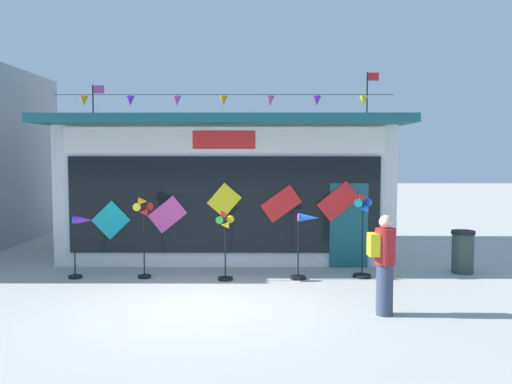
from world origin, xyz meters
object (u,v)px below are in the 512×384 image
person_near_camera (384,262)px  kite_shop_building (230,185)px  wind_spinner_right (363,223)px  wind_spinner_left (143,221)px  wind_spinner_center_left (225,235)px  wind_spinner_center_right (305,236)px  trash_bin (463,251)px  wind_spinner_far_left (81,236)px

person_near_camera → kite_shop_building: bearing=21.4°
kite_shop_building → wind_spinner_right: kite_shop_building is taller
wind_spinner_left → wind_spinner_center_left: bearing=-6.0°
wind_spinner_right → wind_spinner_center_left: bearing=-174.5°
person_near_camera → wind_spinner_center_right: bearing=19.4°
kite_shop_building → wind_spinner_center_left: size_ratio=5.73×
wind_spinner_center_right → person_near_camera: 2.80m
kite_shop_building → trash_bin: bearing=-29.1°
person_near_camera → trash_bin: (2.53, 3.20, -0.40)m
wind_spinner_center_left → wind_spinner_center_right: bearing=4.6°
wind_spinner_center_left → wind_spinner_center_right: size_ratio=1.05×
kite_shop_building → trash_bin: kite_shop_building is taller
wind_spinner_far_left → trash_bin: (8.45, 0.57, -0.44)m
wind_spinner_left → trash_bin: bearing=4.6°
wind_spinner_far_left → wind_spinner_center_right: wind_spinner_center_right is taller
wind_spinner_center_right → wind_spinner_right: size_ratio=0.77×
wind_spinner_center_right → trash_bin: size_ratio=1.48×
wind_spinner_far_left → kite_shop_building: bearing=49.8°
kite_shop_building → wind_spinner_center_right: 4.16m
wind_spinner_center_right → trash_bin: (3.62, 0.62, -0.45)m
wind_spinner_right → person_near_camera: 2.75m
wind_spinner_right → wind_spinner_center_right: bearing=-173.3°
wind_spinner_center_left → trash_bin: wind_spinner_center_left is taller
kite_shop_building → wind_spinner_center_right: kite_shop_building is taller
wind_spinner_center_left → wind_spinner_far_left: bearing=176.5°
wind_spinner_far_left → trash_bin: wind_spinner_far_left is taller
wind_spinner_center_left → kite_shop_building: bearing=91.4°
wind_spinner_left → wind_spinner_right: (4.74, 0.10, -0.07)m
wind_spinner_center_left → wind_spinner_center_right: (1.70, 0.14, -0.03)m
person_near_camera → wind_spinner_right: bearing=-7.1°
wind_spinner_left → wind_spinner_right: 4.74m
wind_spinner_right → kite_shop_building: bearing=131.2°
kite_shop_building → wind_spinner_far_left: 4.78m
wind_spinner_far_left → wind_spinner_left: size_ratio=0.77×
kite_shop_building → wind_spinner_center_right: (1.80, -3.65, -0.88)m
kite_shop_building → wind_spinner_center_right: size_ratio=6.02×
wind_spinner_far_left → wind_spinner_center_right: bearing=-0.7°
kite_shop_building → wind_spinner_center_right: bearing=-63.7°
wind_spinner_center_left → wind_spinner_right: wind_spinner_right is taller
kite_shop_building → wind_spinner_center_left: bearing=-88.6°
wind_spinner_left → wind_spinner_center_right: 3.49m
person_near_camera → trash_bin: size_ratio=1.74×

